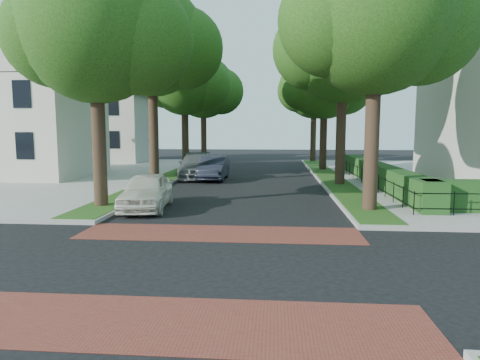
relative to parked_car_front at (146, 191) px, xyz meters
name	(u,v)px	position (x,y,z in m)	size (l,w,h in m)	color
ground	(203,265)	(3.60, -7.14, -0.76)	(120.00, 120.00, 0.00)	black
crosswalk_far	(220,233)	(3.60, -3.94, -0.76)	(9.00, 2.20, 0.01)	maroon
crosswalk_near	(173,323)	(3.60, -10.34, -0.76)	(9.00, 2.20, 0.01)	maroon
grass_strip_ne	(329,176)	(9.00, 11.96, -0.60)	(1.60, 29.80, 0.02)	#244914
grass_strip_nw	(173,175)	(-1.80, 11.96, -0.60)	(1.60, 29.80, 0.02)	#244914
tree_right_near	(378,16)	(9.20, 0.10, 6.86)	(7.75, 6.67, 10.66)	black
tree_right_mid	(345,46)	(9.21, 8.11, 7.23)	(8.25, 7.09, 11.22)	black
tree_right_far	(326,83)	(9.20, 17.08, 6.14)	(7.25, 6.23, 9.74)	black
tree_right_back	(315,89)	(9.20, 26.09, 6.50)	(7.50, 6.45, 10.20)	black
tree_left_near	(99,31)	(-1.80, 0.09, 6.50)	(7.50, 6.45, 10.20)	black
tree_left_mid	(154,43)	(-1.79, 8.10, 7.58)	(8.00, 6.88, 11.48)	black
tree_left_far	(186,81)	(-1.80, 17.08, 6.36)	(7.00, 6.02, 9.86)	black
tree_left_back	(205,88)	(-1.80, 26.10, 6.65)	(7.75, 6.66, 10.44)	black
hedge_main_road	(378,174)	(11.30, 7.86, -0.01)	(1.00, 18.00, 1.20)	#1C4317
fence_main_road	(364,176)	(10.50, 7.86, -0.16)	(0.06, 18.00, 0.90)	black
house_left_near	(21,104)	(-11.89, 10.86, 4.28)	(10.00, 9.00, 10.14)	beige
house_left_far	(103,112)	(-11.89, 24.86, 4.28)	(10.00, 9.00, 10.14)	beige
parked_car_front	(146,191)	(0.00, 0.00, 0.00)	(1.80, 4.47, 1.52)	silver
parked_car_middle	(213,168)	(1.30, 10.53, 0.01)	(1.63, 4.67, 1.54)	#212432
parked_car_rear	(196,166)	(0.00, 11.36, 0.08)	(2.35, 5.78, 1.68)	slate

